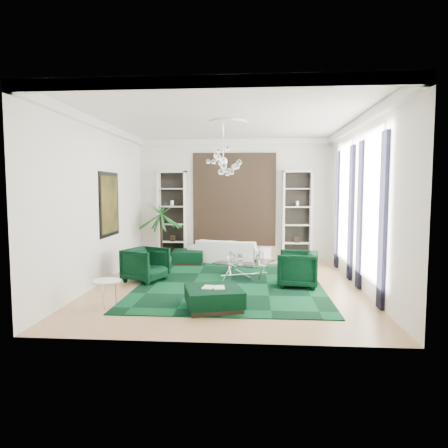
# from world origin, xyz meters

# --- Properties ---
(floor) EXTENTS (6.00, 7.00, 0.02)m
(floor) POSITION_xyz_m (0.00, 0.00, -0.01)
(floor) COLOR tan
(floor) RESTS_ON ground
(ceiling) EXTENTS (6.00, 7.00, 0.02)m
(ceiling) POSITION_xyz_m (0.00, 0.00, 3.81)
(ceiling) COLOR white
(ceiling) RESTS_ON ground
(wall_back) EXTENTS (6.00, 0.02, 3.80)m
(wall_back) POSITION_xyz_m (0.00, 3.51, 1.90)
(wall_back) COLOR silver
(wall_back) RESTS_ON ground
(wall_front) EXTENTS (6.00, 0.02, 3.80)m
(wall_front) POSITION_xyz_m (0.00, -3.51, 1.90)
(wall_front) COLOR silver
(wall_front) RESTS_ON ground
(wall_left) EXTENTS (0.02, 7.00, 3.80)m
(wall_left) POSITION_xyz_m (-3.01, 0.00, 1.90)
(wall_left) COLOR silver
(wall_left) RESTS_ON ground
(wall_right) EXTENTS (0.02, 7.00, 3.80)m
(wall_right) POSITION_xyz_m (3.01, 0.00, 1.90)
(wall_right) COLOR silver
(wall_right) RESTS_ON ground
(crown_molding) EXTENTS (6.00, 7.00, 0.18)m
(crown_molding) POSITION_xyz_m (0.00, 0.00, 3.70)
(crown_molding) COLOR white
(crown_molding) RESTS_ON ceiling
(ceiling_medallion) EXTENTS (0.90, 0.90, 0.05)m
(ceiling_medallion) POSITION_xyz_m (0.00, 0.30, 3.77)
(ceiling_medallion) COLOR white
(ceiling_medallion) RESTS_ON ceiling
(tapestry) EXTENTS (2.50, 0.06, 2.80)m
(tapestry) POSITION_xyz_m (0.00, 3.46, 1.90)
(tapestry) COLOR black
(tapestry) RESTS_ON wall_back
(shelving_left) EXTENTS (0.90, 0.38, 2.80)m
(shelving_left) POSITION_xyz_m (-1.95, 3.31, 1.40)
(shelving_left) COLOR white
(shelving_left) RESTS_ON floor
(shelving_right) EXTENTS (0.90, 0.38, 2.80)m
(shelving_right) POSITION_xyz_m (1.95, 3.31, 1.40)
(shelving_right) COLOR white
(shelving_right) RESTS_ON floor
(painting) EXTENTS (0.04, 1.30, 1.60)m
(painting) POSITION_xyz_m (-2.97, 0.60, 1.85)
(painting) COLOR black
(painting) RESTS_ON wall_left
(window_near) EXTENTS (0.03, 1.10, 2.90)m
(window_near) POSITION_xyz_m (2.99, -0.90, 1.90)
(window_near) COLOR white
(window_near) RESTS_ON wall_right
(curtain_near_a) EXTENTS (0.07, 0.30, 3.25)m
(curtain_near_a) POSITION_xyz_m (2.96, -1.68, 1.65)
(curtain_near_a) COLOR black
(curtain_near_a) RESTS_ON floor
(curtain_near_b) EXTENTS (0.07, 0.30, 3.25)m
(curtain_near_b) POSITION_xyz_m (2.96, -0.12, 1.65)
(curtain_near_b) COLOR black
(curtain_near_b) RESTS_ON floor
(window_far) EXTENTS (0.03, 1.10, 2.90)m
(window_far) POSITION_xyz_m (2.99, 1.50, 1.90)
(window_far) COLOR white
(window_far) RESTS_ON wall_right
(curtain_far_a) EXTENTS (0.07, 0.30, 3.25)m
(curtain_far_a) POSITION_xyz_m (2.96, 0.72, 1.65)
(curtain_far_a) COLOR black
(curtain_far_a) RESTS_ON floor
(curtain_far_b) EXTENTS (0.07, 0.30, 3.25)m
(curtain_far_b) POSITION_xyz_m (2.96, 2.28, 1.65)
(curtain_far_b) COLOR black
(curtain_far_b) RESTS_ON floor
(rug) EXTENTS (4.20, 5.00, 0.02)m
(rug) POSITION_xyz_m (0.07, 0.10, 0.01)
(rug) COLOR black
(rug) RESTS_ON floor
(sofa) EXTENTS (2.55, 1.48, 0.70)m
(sofa) POSITION_xyz_m (-0.13, 2.89, 0.35)
(sofa) COLOR white
(sofa) RESTS_ON floor
(armchair_left) EXTENTS (1.17, 1.16, 0.81)m
(armchair_left) POSITION_xyz_m (-1.99, 0.25, 0.41)
(armchair_left) COLOR black
(armchair_left) RESTS_ON floor
(armchair_right) EXTENTS (1.02, 0.99, 0.81)m
(armchair_right) POSITION_xyz_m (1.62, -0.01, 0.41)
(armchair_right) COLOR black
(armchair_right) RESTS_ON floor
(coffee_table) EXTENTS (1.58, 1.58, 0.41)m
(coffee_table) POSITION_xyz_m (0.38, 0.83, 0.21)
(coffee_table) COLOR white
(coffee_table) RESTS_ON floor
(ottoman_side) EXTENTS (0.97, 0.97, 0.40)m
(ottoman_side) POSITION_xyz_m (-1.34, 2.59, 0.20)
(ottoman_side) COLOR black
(ottoman_side) RESTS_ON floor
(ottoman_front) EXTENTS (1.23, 1.23, 0.40)m
(ottoman_front) POSITION_xyz_m (-0.12, -1.86, 0.20)
(ottoman_front) COLOR black
(ottoman_front) RESTS_ON floor
(book) EXTENTS (0.42, 0.28, 0.03)m
(book) POSITION_xyz_m (-0.12, -1.86, 0.42)
(book) COLOR white
(book) RESTS_ON ottoman_front
(side_table) EXTENTS (0.63, 0.63, 0.50)m
(side_table) POSITION_xyz_m (-2.15, -1.88, 0.25)
(side_table) COLOR white
(side_table) RESTS_ON floor
(palm) EXTENTS (1.71, 1.71, 2.40)m
(palm) POSITION_xyz_m (-2.20, 2.87, 1.20)
(palm) COLOR #19591E
(palm) RESTS_ON floor
(chandelier) EXTENTS (0.91, 0.91, 0.72)m
(chandelier) POSITION_xyz_m (-0.09, 0.08, 2.85)
(chandelier) COLOR white
(chandelier) RESTS_ON ceiling
(table_plant) EXTENTS (0.15, 0.13, 0.24)m
(table_plant) POSITION_xyz_m (0.68, 0.58, 0.53)
(table_plant) COLOR #19591E
(table_plant) RESTS_ON coffee_table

